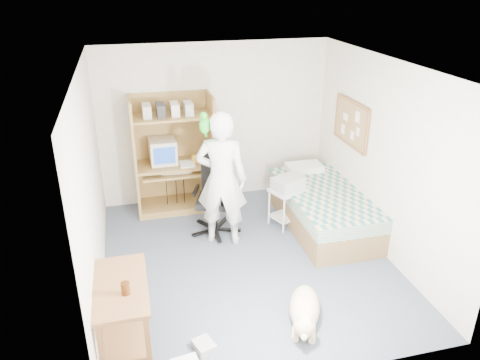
{
  "coord_description": "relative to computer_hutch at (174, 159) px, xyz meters",
  "views": [
    {
      "loc": [
        -1.33,
        -4.96,
        3.43
      ],
      "look_at": [
        -0.04,
        0.22,
        1.05
      ],
      "focal_mm": 35.0,
      "sensor_mm": 36.0,
      "label": 1
    }
  ],
  "objects": [
    {
      "name": "crt_monitor",
      "position": [
        -0.16,
        0.01,
        0.13
      ],
      "size": [
        0.4,
        0.43,
        0.37
      ],
      "rotation": [
        0.0,
        0.0,
        0.03
      ],
      "color": "beige",
      "rests_on": "computer_hutch"
    },
    {
      "name": "printer",
      "position": [
        1.51,
        -0.96,
        -0.16
      ],
      "size": [
        0.51,
        0.46,
        0.18
      ],
      "primitive_type": "cube",
      "rotation": [
        0.0,
        0.0,
        0.4
      ],
      "color": "#A8A8A3",
      "rests_on": "printer_cart"
    },
    {
      "name": "keyboard",
      "position": [
        0.02,
        -0.16,
        -0.15
      ],
      "size": [
        0.46,
        0.19,
        0.03
      ],
      "primitive_type": "cube",
      "rotation": [
        0.0,
        0.0,
        -0.07
      ],
      "color": "beige",
      "rests_on": "computer_hutch"
    },
    {
      "name": "wall_back",
      "position": [
        0.7,
        0.26,
        0.43
      ],
      "size": [
        3.6,
        0.02,
        2.5
      ],
      "primitive_type": "cube",
      "color": "beige",
      "rests_on": "floor"
    },
    {
      "name": "pencil_cup",
      "position": [
        0.3,
        -0.09,
        -0.0
      ],
      "size": [
        0.08,
        0.08,
        0.12
      ],
      "primitive_type": "cylinder",
      "color": "gold",
      "rests_on": "computer_hutch"
    },
    {
      "name": "bed",
      "position": [
        2.0,
        -1.12,
        -0.53
      ],
      "size": [
        1.02,
        2.02,
        0.66
      ],
      "color": "brown",
      "rests_on": "floor"
    },
    {
      "name": "side_desk",
      "position": [
        -0.85,
        -2.94,
        -0.33
      ],
      "size": [
        0.5,
        1.0,
        0.75
      ],
      "color": "brown",
      "rests_on": "floor"
    },
    {
      "name": "office_chair",
      "position": [
        0.47,
        -0.87,
        -0.42
      ],
      "size": [
        0.64,
        0.65,
        1.12
      ],
      "rotation": [
        0.0,
        0.0,
        -0.34
      ],
      "color": "black",
      "rests_on": "floor"
    },
    {
      "name": "drink_glass",
      "position": [
        -0.8,
        -3.09,
        -0.01
      ],
      "size": [
        0.08,
        0.08,
        0.12
      ],
      "primitive_type": "cylinder",
      "color": "#401F0A",
      "rests_on": "side_desk"
    },
    {
      "name": "wall_left",
      "position": [
        -1.1,
        -1.74,
        0.43
      ],
      "size": [
        0.02,
        4.0,
        2.5
      ],
      "primitive_type": "cube",
      "color": "beige",
      "rests_on": "floor"
    },
    {
      "name": "floor_box_b",
      "position": [
        -0.11,
        -3.16,
        -0.78
      ],
      "size": [
        0.24,
        0.27,
        0.08
      ],
      "primitive_type": "cube",
      "rotation": [
        0.0,
        0.0,
        0.34
      ],
      "color": "#A6A6A2",
      "rests_on": "floor"
    },
    {
      "name": "parrot",
      "position": [
        0.29,
        -1.16,
        0.88
      ],
      "size": [
        0.14,
        0.23,
        0.38
      ],
      "rotation": [
        0.0,
        0.0,
        -0.34
      ],
      "color": "#169921",
      "rests_on": "person"
    },
    {
      "name": "person",
      "position": [
        0.5,
        -1.18,
        0.11
      ],
      "size": [
        0.79,
        0.65,
        1.86
      ],
      "primitive_type": "imported",
      "rotation": [
        0.0,
        0.0,
        2.8
      ],
      "color": "white",
      "rests_on": "floor"
    },
    {
      "name": "wall_right",
      "position": [
        2.5,
        -1.74,
        0.43
      ],
      "size": [
        0.02,
        4.0,
        2.5
      ],
      "primitive_type": "cube",
      "color": "beige",
      "rests_on": "floor"
    },
    {
      "name": "dog",
      "position": [
        0.99,
        -3.03,
        -0.66
      ],
      "size": [
        0.55,
        0.95,
        0.37
      ],
      "rotation": [
        0.0,
        0.0,
        -0.38
      ],
      "color": "beige",
      "rests_on": "floor"
    },
    {
      "name": "corkboard",
      "position": [
        2.47,
        -0.84,
        0.63
      ],
      "size": [
        0.04,
        0.94,
        0.66
      ],
      "color": "olive",
      "rests_on": "wall_right"
    },
    {
      "name": "printer_cart",
      "position": [
        1.51,
        -0.96,
        -0.44
      ],
      "size": [
        0.59,
        0.54,
        0.57
      ],
      "rotation": [
        0.0,
        0.0,
        0.4
      ],
      "color": "silver",
      "rests_on": "floor"
    },
    {
      "name": "ceiling",
      "position": [
        0.7,
        -1.74,
        1.68
      ],
      "size": [
        3.6,
        4.0,
        0.02
      ],
      "primitive_type": "cube",
      "color": "white",
      "rests_on": "wall_back"
    },
    {
      "name": "floor",
      "position": [
        0.7,
        -1.74,
        -0.82
      ],
      "size": [
        4.0,
        4.0,
        0.0
      ],
      "primitive_type": "plane",
      "color": "#464E5F",
      "rests_on": "ground"
    },
    {
      "name": "computer_hutch",
      "position": [
        0.0,
        0.0,
        0.0
      ],
      "size": [
        1.2,
        0.63,
        1.8
      ],
      "color": "olive",
      "rests_on": "floor"
    }
  ]
}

